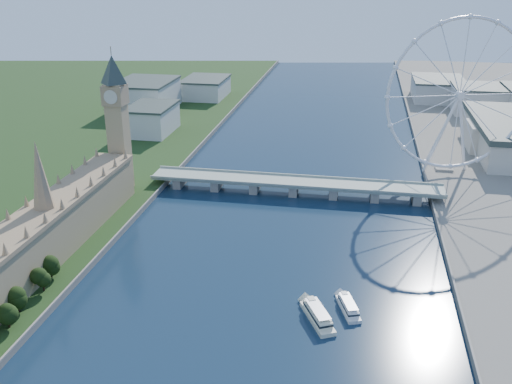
# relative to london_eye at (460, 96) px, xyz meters

# --- Properties ---
(parliament_range) EXTENTS (24.00, 200.00, 70.00)m
(parliament_range) POSITION_rel_london_eye_xyz_m (-247.98, -185.08, -49.04)
(parliament_range) COLOR tan
(parliament_range) RESTS_ON ground
(big_ben) EXTENTS (20.02, 20.02, 110.00)m
(big_ben) POSITION_rel_london_eye_xyz_m (-247.98, -77.08, -0.95)
(big_ben) COLOR tan
(big_ben) RESTS_ON ground
(westminster_bridge) EXTENTS (220.00, 22.00, 9.50)m
(westminster_bridge) POSITION_rel_london_eye_xyz_m (-119.98, -55.08, -60.89)
(westminster_bridge) COLOR gray
(westminster_bridge) RESTS_ON ground
(london_eye) EXTENTS (113.60, 39.12, 124.30)m
(london_eye) POSITION_rel_london_eye_xyz_m (0.00, 0.00, 0.00)
(london_eye) COLOR silver
(london_eye) RESTS_ON ground
(county_hall) EXTENTS (54.00, 144.00, 35.00)m
(county_hall) POSITION_rel_london_eye_xyz_m (55.02, 74.92, -67.52)
(county_hall) COLOR beige
(county_hall) RESTS_ON ground
(city_skyline) EXTENTS (505.00, 280.00, 32.00)m
(city_skyline) POSITION_rel_london_eye_xyz_m (-80.75, 205.00, -50.56)
(city_skyline) COLOR beige
(city_skyline) RESTS_ON ground
(tour_boat_near) EXTENTS (21.72, 32.83, 7.20)m
(tour_boat_near) POSITION_rel_london_eye_xyz_m (-88.87, -218.55, -67.52)
(tour_boat_near) COLOR beige
(tour_boat_near) RESTS_ON ground
(tour_boat_far) EXTENTS (15.32, 28.03, 6.00)m
(tour_boat_far) POSITION_rel_london_eye_xyz_m (-74.35, -207.39, -67.52)
(tour_boat_far) COLOR silver
(tour_boat_far) RESTS_ON ground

